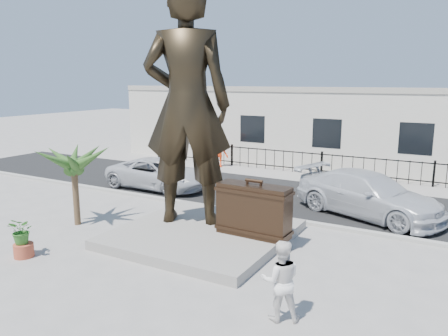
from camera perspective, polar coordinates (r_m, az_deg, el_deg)
The scene contains 16 objects.
ground at distance 13.02m, azimuth -4.39°, elevation -11.52°, with size 100.00×100.00×0.00m, color #9E9991.
street at distance 19.81m, azimuth 8.52°, elevation -3.51°, with size 40.00×7.00×0.01m, color black.
curb at distance 16.69m, azimuth 4.22°, elevation -6.07°, with size 40.00×0.25×0.12m, color #A5A399.
far_sidewalk at distance 23.50m, azimuth 12.00°, elevation -1.26°, with size 40.00×2.50×0.02m, color #9E9991.
plinth at distance 14.39m, azimuth -2.74°, elevation -8.58°, with size 5.20×5.20×0.30m, color gray.
fence at distance 24.13m, azimuth 12.63°, elevation 0.47°, with size 22.00×0.10×1.20m, color black.
building at distance 27.92m, azimuth 15.28°, elevation 5.12°, with size 28.00×7.00×4.40m, color silver.
statue at distance 14.50m, azimuth -4.87°, elevation 8.23°, with size 2.89×1.90×7.94m, color black.
suitcase at distance 13.60m, azimuth 3.90°, elevation -5.52°, with size 2.30×0.73×1.62m, color black.
tourist at distance 9.64m, azimuth 7.41°, elevation -14.36°, with size 0.87×0.67×1.78m, color white.
car_white at distance 20.91m, azimuth -8.61°, elevation -0.73°, with size 2.33×5.06×1.41m, color silver.
car_silver at distance 17.33m, azimuth 18.32°, elevation -3.31°, with size 2.32×5.70×1.65m, color silver.
worker at distance 25.69m, azimuth -0.65°, elevation 1.98°, with size 1.08×0.62×1.67m, color #F4380C.
palm_tree at distance 16.58m, azimuth -18.55°, elevation -6.99°, with size 1.80×1.80×3.20m, color #2A4F1C, non-canonical shape.
planter at distance 14.18m, azimuth -24.69°, elevation -9.74°, with size 0.56×0.56×0.40m, color #B0482E.
shrub at distance 13.99m, azimuth -24.89°, elevation -7.44°, with size 0.72×0.62×0.80m, color #2D6821.
Camera 1 is at (6.69, -9.95, 5.06)m, focal length 35.00 mm.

